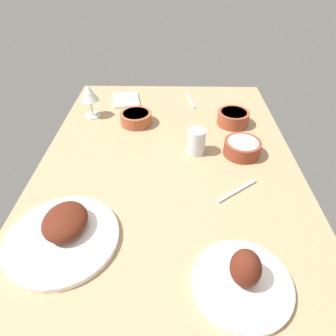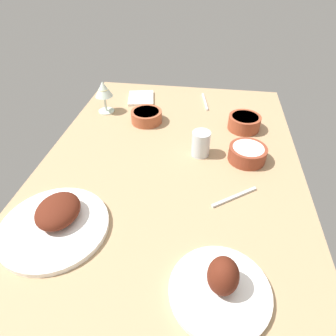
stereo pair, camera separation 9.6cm
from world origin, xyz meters
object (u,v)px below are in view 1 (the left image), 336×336
(bowl_soup, at_px, (233,117))
(folded_napkin, at_px, (126,100))
(bowl_potatoes, at_px, (136,118))
(spoon_loose, at_px, (237,191))
(fork_loose, at_px, (190,100))
(water_tumbler, at_px, (196,141))
(plate_center_main, at_px, (243,278))
(plate_near_viewer, at_px, (64,231))
(bowl_cream, at_px, (242,147))
(wine_glass, at_px, (89,95))

(bowl_soup, relative_size, folded_napkin, 0.89)
(bowl_potatoes, xyz_separation_m, spoon_loose, (-0.41, -0.36, -0.02))
(fork_loose, bearing_deg, water_tumbler, -10.09)
(plate_center_main, height_order, plate_near_viewer, plate_center_main)
(water_tumbler, distance_m, spoon_loose, 0.24)
(folded_napkin, bearing_deg, spoon_loose, -145.18)
(plate_near_viewer, bearing_deg, bowl_soup, -41.93)
(bowl_potatoes, relative_size, bowl_cream, 0.99)
(plate_near_viewer, bearing_deg, fork_loose, -24.36)
(folded_napkin, bearing_deg, bowl_potatoes, -161.01)
(plate_center_main, xyz_separation_m, fork_loose, (0.93, 0.08, -0.02))
(plate_center_main, relative_size, plate_near_viewer, 0.78)
(wine_glass, height_order, water_tumbler, wine_glass)
(plate_near_viewer, bearing_deg, plate_center_main, -105.76)
(plate_near_viewer, height_order, bowl_soup, plate_near_viewer)
(wine_glass, distance_m, spoon_loose, 0.73)
(plate_near_viewer, relative_size, bowl_cream, 2.24)
(bowl_soup, distance_m, fork_loose, 0.27)
(plate_near_viewer, bearing_deg, bowl_potatoes, -12.29)
(bowl_potatoes, xyz_separation_m, fork_loose, (0.22, -0.24, -0.02))
(wine_glass, bearing_deg, spoon_loose, -130.34)
(plate_center_main, relative_size, bowl_cream, 1.74)
(bowl_cream, bearing_deg, plate_near_viewer, 125.55)
(plate_center_main, height_order, bowl_potatoes, plate_center_main)
(bowl_cream, relative_size, folded_napkin, 0.90)
(bowl_potatoes, bearing_deg, wine_glass, 72.71)
(wine_glass, bearing_deg, plate_near_viewer, -173.91)
(plate_near_viewer, bearing_deg, bowl_cream, -54.45)
(folded_napkin, relative_size, fork_loose, 0.87)
(plate_near_viewer, xyz_separation_m, wine_glass, (0.65, 0.07, 0.08))
(water_tumbler, bearing_deg, bowl_cream, -93.28)
(bowl_potatoes, xyz_separation_m, water_tumbler, (-0.20, -0.24, 0.02))
(bowl_cream, distance_m, folded_napkin, 0.63)
(plate_center_main, relative_size, wine_glass, 1.62)
(wine_glass, xyz_separation_m, folded_napkin, (0.14, -0.13, -0.09))
(plate_center_main, bearing_deg, bowl_soup, -7.06)
(bowl_soup, xyz_separation_m, folded_napkin, (0.20, 0.47, -0.02))
(bowl_soup, relative_size, bowl_cream, 0.98)
(fork_loose, bearing_deg, bowl_cream, 10.95)
(folded_napkin, bearing_deg, bowl_soup, -113.03)
(plate_center_main, distance_m, folded_napkin, 1.00)
(plate_near_viewer, distance_m, water_tumbler, 0.53)
(bowl_soup, height_order, folded_napkin, bowl_soup)
(bowl_soup, xyz_separation_m, spoon_loose, (-0.41, 0.05, -0.03))
(bowl_potatoes, distance_m, spoon_loose, 0.54)
(plate_near_viewer, bearing_deg, wine_glass, 6.09)
(plate_center_main, height_order, wine_glass, wine_glass)
(plate_near_viewer, distance_m, bowl_soup, 0.80)
(folded_napkin, height_order, fork_loose, folded_napkin)
(bowl_cream, bearing_deg, water_tumbler, 86.72)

